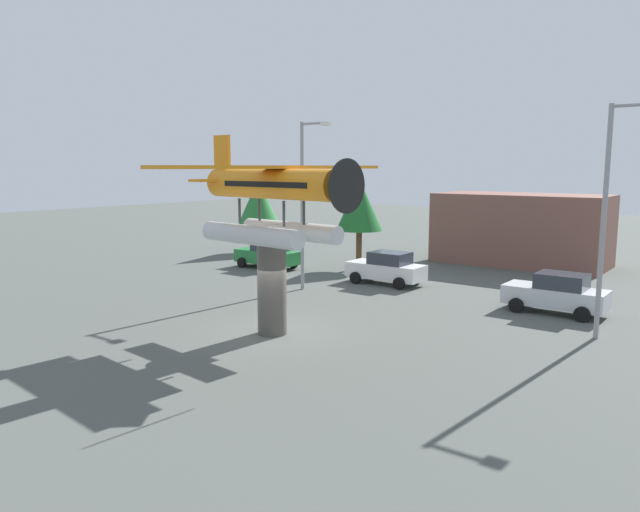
{
  "coord_description": "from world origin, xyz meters",
  "views": [
    {
      "loc": [
        14.67,
        -16.5,
        6.27
      ],
      "look_at": [
        0.0,
        3.0,
        2.62
      ],
      "focal_mm": 33.6,
      "sensor_mm": 36.0,
      "label": 1
    }
  ],
  "objects_px": {
    "storefront_building": "(521,229)",
    "tree_west": "(258,203)",
    "streetlight_secondary": "(610,206)",
    "tree_east": "(359,205)",
    "floatplane_monument": "(273,197)",
    "display_pedestal": "(272,288)",
    "streetlight_primary": "(305,195)",
    "car_far_silver": "(557,293)",
    "car_mid_white": "(387,268)",
    "car_near_green": "(268,254)"
  },
  "relations": [
    {
      "from": "car_near_green",
      "to": "tree_west",
      "type": "height_order",
      "value": "tree_west"
    },
    {
      "from": "streetlight_secondary",
      "to": "tree_east",
      "type": "relative_size",
      "value": 1.52
    },
    {
      "from": "floatplane_monument",
      "to": "car_near_green",
      "type": "distance_m",
      "value": 15.64
    },
    {
      "from": "car_mid_white",
      "to": "tree_east",
      "type": "xyz_separation_m",
      "value": [
        -3.84,
        3.12,
        3.07
      ]
    },
    {
      "from": "car_mid_white",
      "to": "streetlight_secondary",
      "type": "distance_m",
      "value": 13.06
    },
    {
      "from": "streetlight_primary",
      "to": "floatplane_monument",
      "type": "bearing_deg",
      "value": -59.56
    },
    {
      "from": "car_mid_white",
      "to": "streetlight_primary",
      "type": "bearing_deg",
      "value": 55.6
    },
    {
      "from": "display_pedestal",
      "to": "streetlight_primary",
      "type": "bearing_deg",
      "value": 119.71
    },
    {
      "from": "car_mid_white",
      "to": "streetlight_primary",
      "type": "height_order",
      "value": "streetlight_primary"
    },
    {
      "from": "car_mid_white",
      "to": "streetlight_secondary",
      "type": "xyz_separation_m",
      "value": [
        11.67,
        -4.29,
        3.99
      ]
    },
    {
      "from": "storefront_building",
      "to": "display_pedestal",
      "type": "bearing_deg",
      "value": -95.0
    },
    {
      "from": "streetlight_secondary",
      "to": "storefront_building",
      "type": "xyz_separation_m",
      "value": [
        -8.21,
        15.27,
        -2.6
      ]
    },
    {
      "from": "storefront_building",
      "to": "car_far_silver",
      "type": "bearing_deg",
      "value": -64.87
    },
    {
      "from": "car_mid_white",
      "to": "floatplane_monument",
      "type": "bearing_deg",
      "value": 98.6
    },
    {
      "from": "floatplane_monument",
      "to": "car_far_silver",
      "type": "distance_m",
      "value": 13.08
    },
    {
      "from": "floatplane_monument",
      "to": "storefront_building",
      "type": "relative_size",
      "value": 1.0
    },
    {
      "from": "streetlight_secondary",
      "to": "display_pedestal",
      "type": "bearing_deg",
      "value": -146.41
    },
    {
      "from": "car_mid_white",
      "to": "storefront_building",
      "type": "relative_size",
      "value": 0.4
    },
    {
      "from": "floatplane_monument",
      "to": "tree_west",
      "type": "distance_m",
      "value": 22.08
    },
    {
      "from": "storefront_building",
      "to": "tree_west",
      "type": "relative_size",
      "value": 1.94
    },
    {
      "from": "streetlight_primary",
      "to": "car_far_silver",
      "type": "bearing_deg",
      "value": 12.22
    },
    {
      "from": "streetlight_secondary",
      "to": "tree_east",
      "type": "height_order",
      "value": "streetlight_secondary"
    },
    {
      "from": "floatplane_monument",
      "to": "display_pedestal",
      "type": "bearing_deg",
      "value": 180.0
    },
    {
      "from": "streetlight_secondary",
      "to": "tree_west",
      "type": "height_order",
      "value": "streetlight_secondary"
    },
    {
      "from": "streetlight_secondary",
      "to": "car_far_silver",
      "type": "bearing_deg",
      "value": 129.03
    },
    {
      "from": "floatplane_monument",
      "to": "storefront_building",
      "type": "bearing_deg",
      "value": 91.07
    },
    {
      "from": "car_mid_white",
      "to": "car_far_silver",
      "type": "bearing_deg",
      "value": 172.36
    },
    {
      "from": "streetlight_primary",
      "to": "tree_east",
      "type": "height_order",
      "value": "streetlight_primary"
    },
    {
      "from": "streetlight_secondary",
      "to": "storefront_building",
      "type": "relative_size",
      "value": 0.81
    },
    {
      "from": "car_far_silver",
      "to": "tree_east",
      "type": "distance_m",
      "value": 14.08
    },
    {
      "from": "streetlight_secondary",
      "to": "tree_east",
      "type": "bearing_deg",
      "value": 154.45
    },
    {
      "from": "streetlight_secondary",
      "to": "streetlight_primary",
      "type": "bearing_deg",
      "value": 177.96
    },
    {
      "from": "display_pedestal",
      "to": "car_mid_white",
      "type": "distance_m",
      "value": 11.16
    },
    {
      "from": "storefront_building",
      "to": "tree_east",
      "type": "bearing_deg",
      "value": -132.89
    },
    {
      "from": "car_mid_white",
      "to": "car_near_green",
      "type": "bearing_deg",
      "value": -0.06
    },
    {
      "from": "streetlight_secondary",
      "to": "tree_east",
      "type": "distance_m",
      "value": 17.21
    },
    {
      "from": "display_pedestal",
      "to": "car_far_silver",
      "type": "height_order",
      "value": "display_pedestal"
    },
    {
      "from": "car_mid_white",
      "to": "storefront_building",
      "type": "bearing_deg",
      "value": -107.5
    },
    {
      "from": "floatplane_monument",
      "to": "car_mid_white",
      "type": "distance_m",
      "value": 11.95
    },
    {
      "from": "car_near_green",
      "to": "storefront_building",
      "type": "distance_m",
      "value": 16.33
    },
    {
      "from": "car_near_green",
      "to": "streetlight_secondary",
      "type": "distance_m",
      "value": 21.05
    },
    {
      "from": "tree_east",
      "to": "storefront_building",
      "type": "bearing_deg",
      "value": 47.11
    },
    {
      "from": "car_far_silver",
      "to": "streetlight_secondary",
      "type": "relative_size",
      "value": 0.5
    },
    {
      "from": "streetlight_primary",
      "to": "streetlight_secondary",
      "type": "relative_size",
      "value": 1.0
    },
    {
      "from": "car_near_green",
      "to": "car_far_silver",
      "type": "bearing_deg",
      "value": 176.0
    },
    {
      "from": "tree_west",
      "to": "car_near_green",
      "type": "bearing_deg",
      "value": -42.56
    },
    {
      "from": "streetlight_secondary",
      "to": "tree_east",
      "type": "xyz_separation_m",
      "value": [
        -15.51,
        7.41,
        -0.93
      ]
    },
    {
      "from": "car_near_green",
      "to": "car_mid_white",
      "type": "height_order",
      "value": "same"
    },
    {
      "from": "car_far_silver",
      "to": "tree_west",
      "type": "bearing_deg",
      "value": -14.63
    },
    {
      "from": "car_near_green",
      "to": "streetlight_primary",
      "type": "height_order",
      "value": "streetlight_primary"
    }
  ]
}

